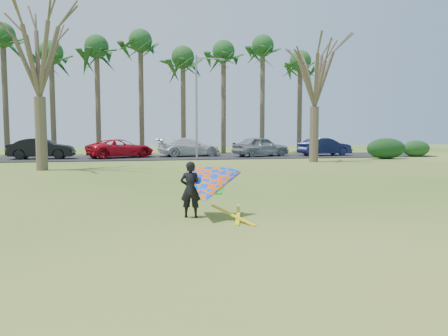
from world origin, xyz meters
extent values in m
plane|color=#215913|center=(0.00, 0.00, 0.00)|extent=(100.00, 100.00, 0.00)
cube|color=black|center=(0.00, 25.00, 0.03)|extent=(46.00, 7.00, 0.06)
cylinder|color=#48382B|center=(-14.00, 31.00, 5.20)|extent=(0.48, 0.48, 10.40)
ellipsoid|color=#1C491A|center=(-14.00, 31.00, 10.70)|extent=(4.84, 4.84, 3.08)
cylinder|color=#4A392C|center=(-10.00, 31.00, 4.50)|extent=(0.48, 0.48, 9.00)
ellipsoid|color=#1C4619|center=(-10.00, 31.00, 9.30)|extent=(4.84, 4.84, 3.08)
cylinder|color=brown|center=(-6.00, 31.00, 4.85)|extent=(0.48, 0.48, 9.70)
ellipsoid|color=#194117|center=(-6.00, 31.00, 10.00)|extent=(4.84, 4.84, 3.08)
cylinder|color=#4E3D2F|center=(-2.00, 31.00, 5.20)|extent=(0.48, 0.48, 10.40)
ellipsoid|color=#1A4016|center=(-2.00, 31.00, 10.70)|extent=(4.84, 4.84, 3.08)
cylinder|color=#4A3C2C|center=(2.00, 31.00, 4.50)|extent=(0.48, 0.48, 9.00)
ellipsoid|color=#184016|center=(2.00, 31.00, 9.30)|extent=(4.84, 4.84, 3.08)
cylinder|color=#493C2C|center=(6.00, 31.00, 4.85)|extent=(0.48, 0.48, 9.70)
ellipsoid|color=#1A4518|center=(6.00, 31.00, 10.00)|extent=(4.84, 4.84, 3.08)
cylinder|color=brown|center=(10.00, 31.00, 5.20)|extent=(0.48, 0.48, 10.40)
ellipsoid|color=#1B4E1D|center=(10.00, 31.00, 10.70)|extent=(4.84, 4.84, 3.08)
cylinder|color=#4D3D2E|center=(14.00, 31.00, 4.50)|extent=(0.48, 0.48, 9.00)
ellipsoid|color=#194418|center=(14.00, 31.00, 9.30)|extent=(4.84, 4.84, 3.08)
cylinder|color=brown|center=(-8.00, 15.00, 2.10)|extent=(0.64, 0.64, 4.20)
cylinder|color=#4C3D2D|center=(10.00, 18.00, 1.99)|extent=(0.64, 0.64, 3.99)
cylinder|color=gray|center=(2.00, 22.00, 4.00)|extent=(0.16, 0.16, 8.00)
cylinder|color=gray|center=(3.00, 22.00, 7.80)|extent=(2.00, 0.10, 0.10)
cube|color=gray|center=(4.00, 22.00, 7.75)|extent=(0.40, 0.18, 0.12)
ellipsoid|color=black|center=(17.04, 19.93, 0.83)|extent=(3.34, 1.51, 1.67)
ellipsoid|color=#153C17|center=(21.12, 21.85, 0.71)|extent=(2.56, 1.20, 1.42)
imported|color=black|center=(-9.84, 24.60, 0.86)|extent=(4.94, 1.95, 1.60)
imported|color=red|center=(-3.85, 24.99, 0.81)|extent=(5.95, 4.46, 1.50)
imported|color=silver|center=(1.86, 25.67, 0.85)|extent=(5.66, 2.91, 1.57)
imported|color=gray|center=(7.89, 24.37, 0.91)|extent=(5.33, 3.32, 1.69)
imported|color=#161B44|center=(13.75, 24.30, 0.84)|extent=(4.91, 2.32, 1.55)
imported|color=black|center=(-1.38, -0.27, 0.75)|extent=(0.62, 0.50, 1.50)
cone|color=#0549F7|center=(-0.93, -0.52, 0.85)|extent=(2.13, 2.39, 2.02)
cube|color=#0CBF19|center=(-0.81, -0.60, 0.80)|extent=(0.62, 0.60, 0.24)
cube|color=yellow|center=(-0.38, -0.87, 0.01)|extent=(0.85, 1.66, 0.28)
cube|color=yellow|center=(-0.18, -0.67, 0.01)|extent=(0.56, 1.76, 0.22)
camera|label=1|loc=(-2.85, -11.65, 2.32)|focal=35.00mm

